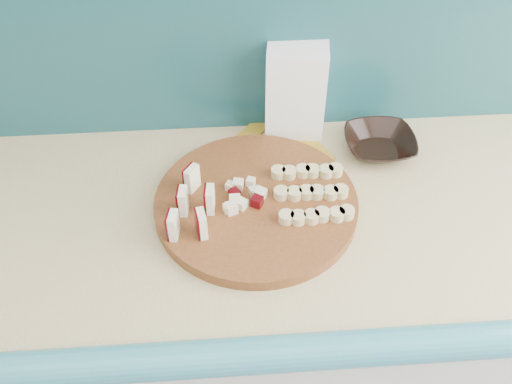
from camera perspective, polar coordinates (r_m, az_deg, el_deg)
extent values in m
cube|color=silver|center=(1.49, 3.80, -14.41)|extent=(2.20, 0.60, 0.88)
cube|color=tan|center=(1.12, 4.89, -2.50)|extent=(2.20, 0.60, 0.03)
cube|color=teal|center=(0.95, 7.37, -15.88)|extent=(2.20, 0.06, 0.03)
cube|color=teal|center=(1.19, 3.78, 16.71)|extent=(2.20, 0.02, 0.50)
cylinder|color=#4D2C10|center=(1.11, 0.00, -1.18)|extent=(0.40, 0.40, 0.02)
cube|color=#F7EEC6|center=(1.03, -8.22, -3.32)|extent=(0.01, 0.03, 0.05)
cube|color=#410409|center=(1.03, -8.71, -3.35)|extent=(0.00, 0.03, 0.05)
cube|color=#F7EEC6|center=(1.07, -7.27, -0.91)|extent=(0.01, 0.03, 0.05)
cube|color=#410409|center=(1.07, -7.74, -0.94)|extent=(0.00, 0.03, 0.05)
cube|color=#F7EEC6|center=(1.11, -6.38, 1.33)|extent=(0.01, 0.03, 0.05)
cube|color=#410409|center=(1.11, -6.84, 1.30)|extent=(0.00, 0.03, 0.05)
cube|color=#F7EEC6|center=(1.02, -5.42, -3.17)|extent=(0.01, 0.03, 0.05)
cube|color=#410409|center=(1.02, -5.91, -3.19)|extent=(0.00, 0.03, 0.05)
cube|color=#F7EEC6|center=(1.06, -4.57, -0.75)|extent=(0.01, 0.03, 0.05)
cube|color=#410409|center=(1.06, -5.05, -0.78)|extent=(0.00, 0.03, 0.05)
cube|color=beige|center=(1.09, -0.80, -0.42)|extent=(0.02, 0.02, 0.02)
cube|color=beige|center=(1.10, -0.57, -0.09)|extent=(0.02, 0.02, 0.02)
cube|color=#410409|center=(1.11, -0.80, 0.37)|extent=(0.02, 0.02, 0.02)
cube|color=beige|center=(1.10, -1.35, -0.08)|extent=(0.02, 0.02, 0.02)
cube|color=beige|center=(1.10, -1.90, 0.01)|extent=(0.02, 0.02, 0.02)
cube|color=beige|center=(1.09, -2.55, -0.26)|extent=(0.02, 0.02, 0.02)
cube|color=beige|center=(1.09, -1.84, -0.61)|extent=(0.02, 0.02, 0.02)
cube|color=beige|center=(1.08, -1.87, -1.06)|extent=(0.02, 0.02, 0.02)
cube|color=#410409|center=(1.07, -1.35, -1.50)|extent=(0.02, 0.02, 0.02)
cube|color=beige|center=(1.08, -0.88, -0.91)|extent=(0.02, 0.02, 0.02)
cube|color=beige|center=(1.08, -0.23, -0.84)|extent=(0.02, 0.02, 0.02)
cylinder|color=#CCBA7D|center=(1.06, 2.93, -2.53)|extent=(0.03, 0.03, 0.02)
cylinder|color=#CCBA7D|center=(1.06, 4.21, -2.45)|extent=(0.03, 0.03, 0.02)
cylinder|color=#CCBA7D|center=(1.06, 5.47, -2.37)|extent=(0.03, 0.03, 0.02)
cylinder|color=#CCBA7D|center=(1.07, 6.72, -2.28)|extent=(0.03, 0.03, 0.02)
cylinder|color=#CCBA7D|center=(1.07, 7.97, -2.20)|extent=(0.03, 0.03, 0.02)
cylinder|color=#CCBA7D|center=(1.07, 9.20, -2.11)|extent=(0.03, 0.03, 0.02)
cylinder|color=#CCBA7D|center=(1.10, 2.57, -0.26)|extent=(0.03, 0.03, 0.02)
cylinder|color=#CCBA7D|center=(1.10, 3.79, -0.19)|extent=(0.03, 0.03, 0.02)
cylinder|color=#CCBA7D|center=(1.10, 5.01, -0.12)|extent=(0.03, 0.03, 0.02)
cylinder|color=#CCBA7D|center=(1.11, 6.22, -0.04)|extent=(0.03, 0.03, 0.02)
cylinder|color=#CCBA7D|center=(1.11, 7.42, 0.03)|extent=(0.03, 0.03, 0.02)
cylinder|color=#CCBA7D|center=(1.11, 8.61, 0.10)|extent=(0.03, 0.03, 0.02)
cylinder|color=#CCBA7D|center=(1.14, 2.23, 1.84)|extent=(0.03, 0.03, 0.02)
cylinder|color=#CCBA7D|center=(1.14, 3.41, 1.91)|extent=(0.03, 0.03, 0.02)
cylinder|color=#CCBA7D|center=(1.14, 4.58, 1.97)|extent=(0.03, 0.03, 0.02)
cylinder|color=#CCBA7D|center=(1.15, 5.75, 2.04)|extent=(0.03, 0.03, 0.02)
cylinder|color=#CCBA7D|center=(1.15, 6.91, 2.10)|extent=(0.03, 0.03, 0.02)
cylinder|color=#CCBA7D|center=(1.16, 8.06, 2.16)|extent=(0.03, 0.03, 0.02)
imported|color=black|center=(1.26, 12.25, 4.73)|extent=(0.15, 0.15, 0.04)
cube|color=white|center=(1.24, 3.99, 10.09)|extent=(0.14, 0.11, 0.21)
cube|color=gold|center=(1.27, -0.96, 5.46)|extent=(0.15, 0.17, 0.01)
cube|color=gold|center=(1.29, 2.04, 6.24)|extent=(0.05, 0.19, 0.01)
cube|color=gold|center=(1.27, 4.77, 5.38)|extent=(0.12, 0.18, 0.01)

